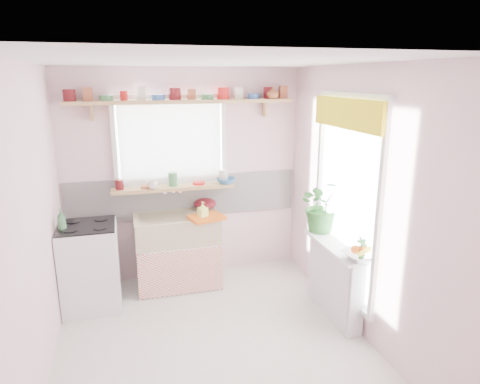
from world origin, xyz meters
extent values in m
plane|color=silver|center=(0.00, 0.00, 0.00)|extent=(3.20, 3.20, 0.00)
plane|color=white|center=(0.00, 0.00, 2.50)|extent=(3.20, 3.20, 0.00)
plane|color=#F6CED3|center=(0.00, 1.60, 1.25)|extent=(2.80, 0.00, 2.80)
plane|color=#F6CED3|center=(0.00, -1.60, 1.25)|extent=(2.80, 0.00, 2.80)
plane|color=#F6CED3|center=(-1.40, 0.00, 1.25)|extent=(0.00, 3.20, 3.20)
plane|color=#F6CED3|center=(1.40, 0.00, 1.25)|extent=(0.00, 3.20, 3.20)
cube|color=white|center=(0.00, 1.59, 1.00)|extent=(2.74, 0.03, 0.50)
cube|color=pink|center=(0.00, 1.58, 0.80)|extent=(2.74, 0.02, 0.12)
cube|color=white|center=(-0.15, 1.60, 1.65)|extent=(1.20, 0.01, 1.00)
cube|color=white|center=(-0.15, 1.53, 1.65)|extent=(1.15, 0.02, 0.95)
cube|color=white|center=(1.40, 0.20, 1.25)|extent=(0.01, 1.10, 1.90)
cube|color=yellow|center=(1.31, 0.20, 2.06)|extent=(0.03, 1.20, 0.28)
cube|color=white|center=(-0.15, 1.30, 0.28)|extent=(0.85, 0.55, 0.55)
cube|color=#DD5841|center=(-0.15, 1.02, 0.28)|extent=(0.95, 0.02, 0.53)
cube|color=#C4B18F|center=(-0.15, 1.30, 0.70)|extent=(0.95, 0.55, 0.30)
cylinder|color=silver|center=(-0.15, 1.55, 1.10)|extent=(0.03, 0.22, 0.03)
cube|color=white|center=(-1.10, 1.05, 0.45)|extent=(0.58, 0.58, 0.90)
cube|color=black|center=(-1.10, 1.05, 0.91)|extent=(0.56, 0.56, 0.02)
cylinder|color=black|center=(-1.24, 0.91, 0.92)|extent=(0.14, 0.14, 0.01)
cylinder|color=black|center=(-0.96, 0.91, 0.92)|extent=(0.14, 0.14, 0.01)
cylinder|color=black|center=(-1.24, 1.19, 0.92)|extent=(0.14, 0.14, 0.01)
cylinder|color=black|center=(-0.96, 1.19, 0.92)|extent=(0.14, 0.14, 0.01)
cube|color=white|center=(1.30, 0.20, 0.38)|extent=(0.15, 0.90, 0.75)
cube|color=white|center=(1.27, 0.20, 0.76)|extent=(0.22, 0.95, 0.03)
cube|color=tan|center=(-0.15, 1.48, 1.14)|extent=(1.40, 0.22, 0.04)
cube|color=tan|center=(0.00, 1.47, 2.12)|extent=(2.52, 0.24, 0.04)
cylinder|color=#590F14|center=(-1.18, 1.47, 2.20)|extent=(0.11, 0.11, 0.12)
cylinder|color=#A55133|center=(-1.00, 1.47, 2.20)|extent=(0.11, 0.11, 0.12)
cylinder|color=#3F7F4C|center=(-0.82, 1.47, 2.17)|extent=(0.11, 0.11, 0.06)
cylinder|color=red|center=(-0.64, 1.47, 2.20)|extent=(0.11, 0.11, 0.12)
cylinder|color=silver|center=(-0.45, 1.47, 2.20)|extent=(0.11, 0.11, 0.12)
cylinder|color=#3359A5|center=(-0.27, 1.47, 2.17)|extent=(0.11, 0.11, 0.06)
cylinder|color=#590F14|center=(-0.09, 1.47, 2.20)|extent=(0.11, 0.11, 0.12)
cylinder|color=#A55133|center=(0.09, 1.47, 2.20)|extent=(0.11, 0.11, 0.12)
cylinder|color=#3F7F4C|center=(0.27, 1.47, 2.17)|extent=(0.11, 0.11, 0.06)
cylinder|color=red|center=(0.45, 1.47, 2.20)|extent=(0.11, 0.11, 0.12)
cylinder|color=silver|center=(0.64, 1.47, 2.20)|extent=(0.11, 0.11, 0.12)
cylinder|color=#3359A5|center=(0.82, 1.47, 2.17)|extent=(0.11, 0.11, 0.06)
cylinder|color=#590F14|center=(1.00, 1.47, 2.20)|extent=(0.11, 0.11, 0.12)
cylinder|color=#A55133|center=(1.18, 1.47, 2.20)|extent=(0.11, 0.11, 0.12)
cylinder|color=#590F14|center=(-0.77, 1.48, 1.22)|extent=(0.11, 0.11, 0.12)
cylinder|color=#A55133|center=(-0.46, 1.48, 1.22)|extent=(0.11, 0.11, 0.12)
cylinder|color=#3F7F4C|center=(-0.15, 1.48, 1.19)|extent=(0.11, 0.11, 0.06)
cylinder|color=red|center=(0.16, 1.48, 1.22)|extent=(0.11, 0.11, 0.12)
cylinder|color=silver|center=(0.47, 1.48, 1.22)|extent=(0.11, 0.11, 0.12)
cube|color=#DF5D13|center=(0.16, 1.10, 0.87)|extent=(0.43, 0.36, 0.04)
ellipsoid|color=maroon|center=(0.22, 1.50, 0.91)|extent=(0.32, 0.32, 0.12)
imported|color=#2F702C|center=(1.33, 0.60, 1.06)|extent=(0.53, 0.46, 0.58)
imported|color=silver|center=(1.33, -0.20, 0.81)|extent=(0.33, 0.33, 0.08)
imported|color=#245A25|center=(1.33, -0.20, 0.88)|extent=(0.13, 0.11, 0.22)
imported|color=#E0F16B|center=(0.12, 1.10, 0.95)|extent=(0.12, 0.12, 0.20)
imported|color=white|center=(-0.39, 1.42, 1.21)|extent=(0.13, 0.13, 0.09)
imported|color=#30679C|center=(0.47, 1.42, 1.19)|extent=(0.27, 0.27, 0.07)
imported|color=#9F5931|center=(1.03, 1.41, 2.21)|extent=(0.15, 0.15, 0.14)
imported|color=#468D52|center=(-1.32, 0.98, 1.02)|extent=(0.10, 0.10, 0.21)
sphere|color=orange|center=(1.33, -0.20, 0.87)|extent=(0.08, 0.08, 0.08)
sphere|color=orange|center=(1.39, -0.17, 0.87)|extent=(0.08, 0.08, 0.08)
sphere|color=orange|center=(1.28, -0.18, 0.87)|extent=(0.08, 0.08, 0.08)
cylinder|color=yellow|center=(1.35, -0.25, 0.88)|extent=(0.18, 0.04, 0.10)
camera|label=1|loc=(-0.69, -3.37, 2.38)|focal=32.00mm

